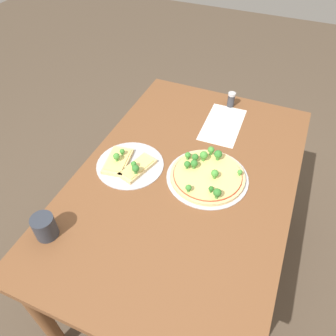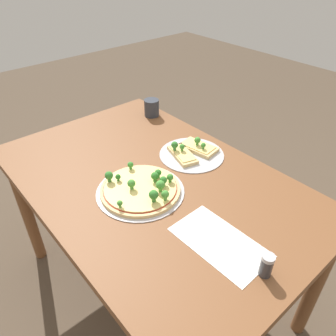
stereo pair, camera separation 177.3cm
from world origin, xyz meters
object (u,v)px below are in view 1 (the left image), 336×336
at_px(drinking_cup, 45,227).
at_px(pizza_tray_whole, 207,175).
at_px(dining_table, 185,191).
at_px(condiment_shaker, 231,100).
at_px(pizza_tray_slice, 128,164).

bearing_deg(drinking_cup, pizza_tray_whole, 137.97).
bearing_deg(pizza_tray_whole, dining_table, -66.33).
height_order(dining_table, drinking_cup, drinking_cup).
bearing_deg(drinking_cup, dining_table, 141.71).
height_order(pizza_tray_whole, condiment_shaker, condiment_shaker).
xyz_separation_m(dining_table, pizza_tray_slice, (0.03, -0.25, 0.10)).
bearing_deg(condiment_shaker, dining_table, -3.59).
height_order(dining_table, condiment_shaker, condiment_shaker).
relative_size(dining_table, condiment_shaker, 16.96).
bearing_deg(dining_table, pizza_tray_whole, 113.67).
relative_size(pizza_tray_slice, condiment_shaker, 3.65).
height_order(dining_table, pizza_tray_slice, pizza_tray_slice).
bearing_deg(drinking_cup, pizza_tray_slice, 166.01).
distance_m(pizza_tray_whole, condiment_shaker, 0.54).
distance_m(drinking_cup, condiment_shaker, 1.10).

